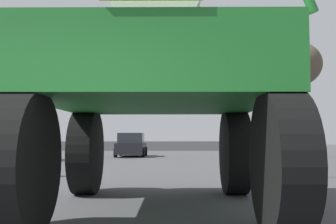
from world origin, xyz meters
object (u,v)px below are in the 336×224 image
(sedan_ahead, at_px, (131,145))
(traffic_signal_near_right, at_px, (262,74))
(oversize_sprayer, at_px, (157,83))
(bare_tree_right, at_px, (295,65))

(sedan_ahead, relative_size, traffic_signal_near_right, 1.00)
(oversize_sprayer, relative_size, traffic_signal_near_right, 1.32)
(sedan_ahead, distance_m, traffic_signal_near_right, 15.84)
(oversize_sprayer, bearing_deg, sedan_ahead, 6.77)
(oversize_sprayer, relative_size, bare_tree_right, 0.77)
(sedan_ahead, bearing_deg, traffic_signal_near_right, -160.66)
(traffic_signal_near_right, relative_size, bare_tree_right, 0.58)
(oversize_sprayer, height_order, sedan_ahead, oversize_sprayer)
(traffic_signal_near_right, xyz_separation_m, bare_tree_right, (5.49, 13.33, 2.69))
(sedan_ahead, bearing_deg, bare_tree_right, -97.17)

